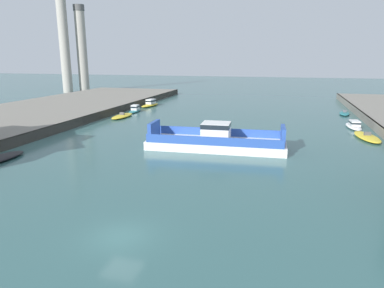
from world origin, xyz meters
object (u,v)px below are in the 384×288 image
(moored_boat_mid_right, at_px, (122,116))
(moored_boat_near_left, at_px, (135,109))
(smokestack_distant_a, at_px, (63,31))
(chain_ferry, at_px, (216,141))
(moored_boat_far_left, at_px, (354,125))
(smokestack_distant_b, at_px, (81,46))
(moored_boat_upstream_a, at_px, (367,137))
(moored_boat_upstream_b, at_px, (150,104))
(moored_boat_mid_left, at_px, (344,113))

(moored_boat_mid_right, bearing_deg, moored_boat_near_left, 94.05)
(moored_boat_mid_right, distance_m, smokestack_distant_a, 61.20)
(chain_ferry, relative_size, moored_boat_far_left, 2.61)
(chain_ferry, xyz_separation_m, moored_boat_near_left, (-23.60, 26.49, -0.50))
(moored_boat_mid_right, bearing_deg, moored_boat_far_left, 0.41)
(moored_boat_far_left, height_order, smokestack_distant_b, smokestack_distant_b)
(moored_boat_upstream_a, distance_m, smokestack_distant_b, 98.28)
(moored_boat_upstream_b, bearing_deg, smokestack_distant_a, 148.32)
(smokestack_distant_b, bearing_deg, smokestack_distant_a, -124.40)
(moored_boat_mid_left, bearing_deg, smokestack_distant_b, 159.13)
(chain_ferry, xyz_separation_m, moored_boat_mid_left, (20.64, 34.41, -0.81))
(chain_ferry, bearing_deg, moored_boat_far_left, 44.21)
(moored_boat_mid_left, bearing_deg, moored_boat_near_left, -169.85)
(smokestack_distant_b, bearing_deg, moored_boat_near_left, -46.54)
(moored_boat_near_left, distance_m, smokestack_distant_a, 56.06)
(moored_boat_upstream_a, height_order, moored_boat_upstream_b, moored_boat_upstream_b)
(moored_boat_near_left, relative_size, moored_boat_upstream_b, 0.83)
(moored_boat_near_left, bearing_deg, smokestack_distant_b, 133.46)
(chain_ferry, bearing_deg, moored_boat_mid_right, 140.28)
(moored_boat_near_left, height_order, smokestack_distant_a, smokestack_distant_a)
(chain_ferry, height_order, moored_boat_mid_left, chain_ferry)
(moored_boat_far_left, xyz_separation_m, moored_boat_upstream_a, (0.56, -7.82, -0.25))
(chain_ferry, xyz_separation_m, smokestack_distant_b, (-60.37, 65.29, 14.33))
(chain_ferry, distance_m, smokestack_distant_b, 90.08)
(moored_boat_far_left, bearing_deg, smokestack_distant_b, 150.33)
(chain_ferry, relative_size, moored_boat_upstream_b, 2.46)
(chain_ferry, distance_m, moored_boat_mid_left, 40.14)
(chain_ferry, xyz_separation_m, moored_boat_upstream_b, (-23.65, 35.69, -0.44))
(moored_boat_upstream_a, height_order, smokestack_distant_a, smokestack_distant_a)
(moored_boat_near_left, relative_size, smokestack_distant_b, 0.21)
(moored_boat_mid_left, relative_size, moored_boat_upstream_a, 0.68)
(chain_ferry, height_order, moored_boat_near_left, chain_ferry)
(moored_boat_far_left, relative_size, moored_boat_upstream_b, 0.94)
(moored_boat_mid_left, bearing_deg, moored_boat_upstream_b, 178.35)
(moored_boat_mid_right, distance_m, smokestack_distant_b, 61.21)
(moored_boat_upstream_b, height_order, smokestack_distant_a, smokestack_distant_a)
(moored_boat_mid_left, xyz_separation_m, moored_boat_upstream_a, (-0.05, -22.74, -0.01))
(chain_ferry, relative_size, smokestack_distant_a, 0.48)
(moored_boat_mid_right, xyz_separation_m, smokestack_distant_b, (-37.29, 46.12, 15.14))
(moored_boat_upstream_a, xyz_separation_m, moored_boat_upstream_b, (-44.24, 24.02, 0.38))
(moored_boat_near_left, height_order, smokestack_distant_b, smokestack_distant_b)
(moored_boat_far_left, xyz_separation_m, smokestack_distant_a, (-83.74, 40.93, 19.61))
(moored_boat_upstream_b, xyz_separation_m, smokestack_distant_b, (-36.72, 29.61, 14.78))
(smokestack_distant_b, bearing_deg, moored_boat_far_left, -29.67)
(smokestack_distant_b, bearing_deg, moored_boat_upstream_b, -38.88)
(moored_boat_near_left, xyz_separation_m, smokestack_distant_a, (-40.12, 33.92, 19.55))
(moored_boat_upstream_b, bearing_deg, smokestack_distant_b, 141.12)
(moored_boat_near_left, xyz_separation_m, moored_boat_far_left, (43.62, -7.01, -0.07))
(moored_boat_upstream_b, bearing_deg, moored_boat_upstream_a, -28.50)
(moored_boat_mid_left, distance_m, moored_boat_far_left, 14.94)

